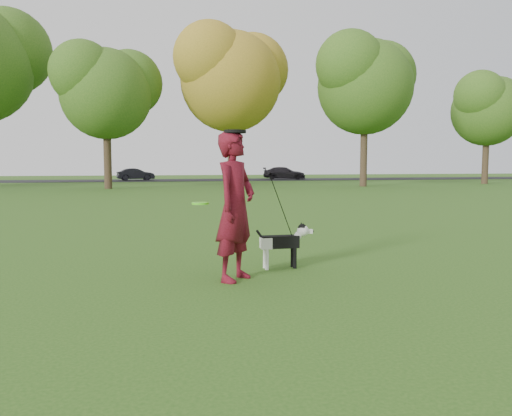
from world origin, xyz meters
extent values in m
plane|color=#285116|center=(0.00, 0.00, 0.00)|extent=(120.00, 120.00, 0.00)
cube|color=black|center=(0.00, 40.00, 0.01)|extent=(120.00, 7.00, 0.02)
imported|color=#510B10|center=(-0.30, -0.45, 1.03)|extent=(0.85, 0.89, 2.05)
cube|color=black|center=(0.50, 0.17, 0.41)|extent=(0.58, 0.18, 0.19)
cube|color=white|center=(0.28, 0.17, 0.40)|extent=(0.16, 0.18, 0.17)
cylinder|color=white|center=(0.28, 0.11, 0.16)|extent=(0.06, 0.06, 0.32)
cylinder|color=white|center=(0.28, 0.23, 0.16)|extent=(0.06, 0.06, 0.32)
cylinder|color=black|center=(0.72, 0.11, 0.16)|extent=(0.06, 0.06, 0.32)
cylinder|color=black|center=(0.72, 0.23, 0.16)|extent=(0.06, 0.06, 0.32)
cylinder|color=white|center=(0.76, 0.17, 0.46)|extent=(0.19, 0.12, 0.20)
sphere|color=white|center=(0.86, 0.17, 0.58)|extent=(0.18, 0.18, 0.18)
sphere|color=black|center=(0.85, 0.17, 0.61)|extent=(0.14, 0.14, 0.14)
cube|color=white|center=(0.96, 0.17, 0.56)|extent=(0.12, 0.07, 0.06)
sphere|color=black|center=(1.02, 0.17, 0.56)|extent=(0.04, 0.04, 0.04)
cone|color=black|center=(0.85, 0.12, 0.66)|extent=(0.06, 0.06, 0.07)
cone|color=black|center=(0.85, 0.22, 0.66)|extent=(0.06, 0.06, 0.07)
cylinder|color=black|center=(0.22, 0.17, 0.48)|extent=(0.20, 0.04, 0.26)
cylinder|color=black|center=(0.70, 0.17, 0.47)|extent=(0.13, 0.13, 0.02)
imported|color=black|center=(-2.69, 40.00, 0.57)|extent=(3.51, 1.85, 1.10)
imported|color=black|center=(11.43, 40.00, 0.62)|extent=(4.42, 2.60, 1.20)
cylinder|color=#53E31C|center=(-0.79, -0.56, 1.08)|extent=(0.23, 0.23, 0.02)
cylinder|color=black|center=(-0.30, -0.45, 2.04)|extent=(0.30, 0.30, 0.04)
cylinder|color=#38281C|center=(-4.00, 25.50, 2.10)|extent=(0.48, 0.48, 4.20)
sphere|color=#426B1E|center=(-4.00, 25.50, 6.44)|extent=(5.60, 5.60, 5.60)
cylinder|color=#38281C|center=(4.00, 26.50, 2.52)|extent=(0.48, 0.48, 5.04)
sphere|color=#A58426|center=(4.00, 26.50, 7.73)|extent=(6.72, 6.72, 6.72)
cylinder|color=#38281C|center=(13.00, 25.00, 2.42)|extent=(0.48, 0.48, 4.83)
sphere|color=#426B1E|center=(13.00, 25.00, 7.41)|extent=(6.44, 6.44, 6.44)
cylinder|color=#38281C|center=(24.00, 27.00, 1.99)|extent=(0.48, 0.48, 3.99)
sphere|color=#426B1E|center=(24.00, 27.00, 6.12)|extent=(5.32, 5.32, 5.32)
camera|label=1|loc=(-1.44, -7.16, 1.62)|focal=35.00mm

